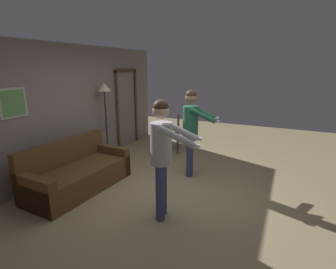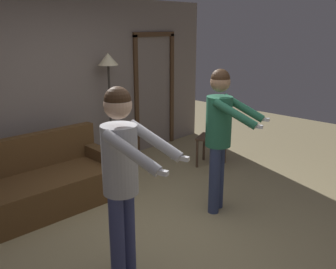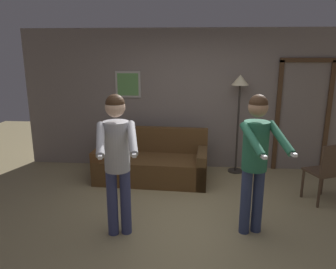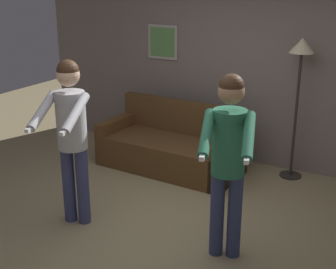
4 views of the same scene
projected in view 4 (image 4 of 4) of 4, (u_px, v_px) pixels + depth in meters
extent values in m
plane|color=tan|center=(159.00, 231.00, 4.83)|extent=(12.00, 12.00, 0.00)
cube|color=gray|center=(243.00, 69.00, 6.31)|extent=(6.40, 0.06, 2.60)
cube|color=#B7B2A8|center=(163.00, 42.00, 6.73)|extent=(0.48, 0.02, 0.49)
cube|color=#5E984F|center=(162.00, 42.00, 6.72)|extent=(0.40, 0.01, 0.41)
cube|color=brown|center=(170.00, 154.00, 6.31)|extent=(1.94, 0.95, 0.42)
cube|color=brown|center=(183.00, 117.00, 6.46)|extent=(1.90, 0.24, 0.45)
cube|color=brown|center=(118.00, 137.00, 6.72)|extent=(0.21, 0.86, 0.58)
cube|color=brown|center=(229.00, 161.00, 5.85)|extent=(0.21, 0.86, 0.58)
cylinder|color=#332D28|center=(290.00, 175.00, 6.13)|extent=(0.28, 0.28, 0.02)
cylinder|color=#332D28|center=(296.00, 116.00, 5.87)|extent=(0.04, 0.04, 1.59)
cone|color=#F9EAB7|center=(302.00, 45.00, 5.59)|extent=(0.31, 0.31, 0.18)
cylinder|color=#3C4272|center=(69.00, 185.00, 4.91)|extent=(0.13, 0.13, 0.83)
cylinder|color=#3C4272|center=(83.00, 186.00, 4.87)|extent=(0.13, 0.13, 0.83)
cylinder|color=#B2B2B7|center=(71.00, 120.00, 4.66)|extent=(0.30, 0.30, 0.59)
sphere|color=#D8AD8E|center=(68.00, 75.00, 4.51)|extent=(0.23, 0.23, 0.23)
sphere|color=#382314|center=(68.00, 71.00, 4.50)|extent=(0.22, 0.22, 0.22)
cylinder|color=#B2B2B7|center=(43.00, 110.00, 4.43)|extent=(0.21, 0.52, 0.30)
cube|color=white|center=(31.00, 129.00, 4.25)|extent=(0.08, 0.16, 0.04)
cylinder|color=#B2B2B7|center=(76.00, 113.00, 4.35)|extent=(0.21, 0.52, 0.30)
cube|color=white|center=(65.00, 132.00, 4.17)|extent=(0.08, 0.16, 0.04)
cylinder|color=navy|center=(217.00, 214.00, 4.31)|extent=(0.13, 0.13, 0.83)
cylinder|color=navy|center=(234.00, 216.00, 4.27)|extent=(0.13, 0.13, 0.83)
cylinder|color=#286B4C|center=(229.00, 142.00, 4.06)|extent=(0.30, 0.30, 0.59)
sphere|color=#9E7556|center=(231.00, 91.00, 3.91)|extent=(0.23, 0.23, 0.23)
sphere|color=#382314|center=(231.00, 86.00, 3.90)|extent=(0.22, 0.22, 0.22)
cylinder|color=#286B4C|center=(207.00, 133.00, 3.83)|extent=(0.24, 0.51, 0.30)
cube|color=white|center=(203.00, 156.00, 3.65)|extent=(0.08, 0.16, 0.04)
cylinder|color=#286B4C|center=(249.00, 136.00, 3.76)|extent=(0.24, 0.51, 0.30)
cube|color=white|center=(247.00, 159.00, 3.58)|extent=(0.08, 0.16, 0.04)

